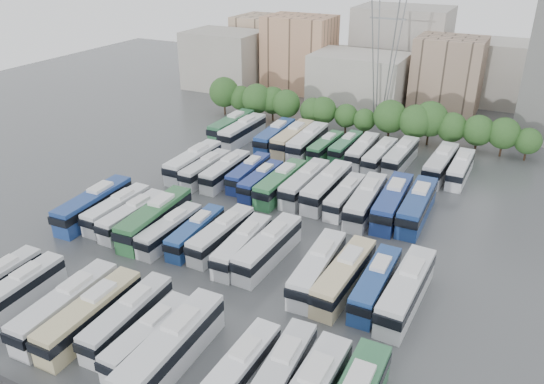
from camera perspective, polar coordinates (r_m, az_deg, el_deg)
The scene contains 49 objects.
ground at distance 70.03m, azimuth -1.88°, elevation -4.27°, with size 220.00×220.00×0.00m, color #424447.
tree_line at distance 104.61m, azimuth 8.51°, elevation 8.48°, with size 65.63×7.94×8.26m.
city_buildings at distance 133.06m, azimuth 10.36°, elevation 13.60°, with size 102.00×35.00×20.00m.
electricity_pylon at distance 107.91m, azimuth 12.23°, elevation 16.50°, with size 9.00×6.91×33.83m.
bus_r0_s2 at distance 62.20m, azimuth -25.66°, elevation -9.52°, with size 2.79×11.33×3.53m.
bus_r0_s4 at distance 57.62m, azimuth -21.25°, elevation -11.34°, with size 3.11×12.76×3.98m.
bus_r0_s5 at distance 55.72m, azimuth -18.93°, elevation -12.35°, with size 2.85×12.53×3.92m.
bus_r0_s6 at distance 54.61m, azimuth -15.24°, elevation -12.83°, with size 2.79×11.66×3.64m.
bus_r0_s7 at distance 52.14m, azimuth -13.18°, elevation -14.86°, with size 2.59×10.86×3.39m.
bus_r0_s8 at distance 49.88m, azimuth -10.76°, elevation -16.13°, with size 3.13×13.70×4.29m.
bus_r0_s10 at distance 47.44m, azimuth -3.78°, elevation -18.85°, with size 2.84×11.58×3.61m.
bus_r0_s11 at distance 47.12m, azimuth 0.84°, elevation -19.12°, with size 3.07×11.77×3.66m.
bus_r1_s0 at distance 76.41m, azimuth -18.60°, elevation -1.26°, with size 3.51×13.40×4.17m.
bus_r1_s1 at distance 74.90m, azimuth -16.32°, elevation -1.74°, with size 2.50×11.42×3.58m.
bus_r1_s2 at distance 72.58m, azimuth -14.75°, elevation -2.45°, with size 2.65×11.41×3.57m.
bus_r1_s3 at distance 70.53m, azimuth -12.45°, elevation -2.75°, with size 3.60×13.63×4.24m.
bus_r1_s4 at distance 68.25m, azimuth -10.92°, elevation -3.99°, with size 2.65×11.08×3.46m.
bus_r1_s5 at distance 67.28m, azimuth -8.21°, elevation -4.26°, with size 2.80×10.92×3.40m.
bus_r1_s6 at distance 66.09m, azimuth -5.46°, elevation -4.55°, with size 3.03×11.82×3.68m.
bus_r1_s7 at distance 63.73m, azimuth -3.20°, elevation -5.73°, with size 2.98×11.71×3.65m.
bus_r1_s8 at distance 62.93m, azimuth -0.41°, elevation -5.97°, with size 3.26×12.67×3.94m.
bus_r1_s10 at distance 59.55m, azimuth 4.91°, elevation -8.11°, with size 3.29×12.69×3.95m.
bus_r1_s11 at distance 58.61m, azimuth 7.77°, elevation -8.88°, with size 3.33×12.77×3.97m.
bus_r1_s12 at distance 58.20m, azimuth 11.09°, elevation -9.60°, with size 2.60×11.81×3.70m.
bus_r1_s13 at distance 57.55m, azimuth 14.25°, elevation -10.15°, with size 3.38×13.35×4.16m.
bus_r2_s1 at distance 87.34m, azimuth -8.43°, elevation 3.27°, with size 2.94×13.09×4.10m.
bus_r2_s2 at distance 84.92m, azimuth -7.17°, elevation 2.49°, with size 2.69×11.46×3.58m.
bus_r2_s3 at distance 83.69m, azimuth -5.01°, elevation 2.29°, with size 2.74×11.89×3.72m.
bus_r2_s4 at distance 83.06m, azimuth -2.53°, elevation 2.12°, with size 2.87×11.40×3.55m.
bus_r2_s5 at distance 80.47m, azimuth -1.18°, elevation 1.29°, with size 2.46×10.97×3.44m.
bus_r2_s6 at distance 78.92m, azimuth 0.95°, elevation 1.00°, with size 3.03×12.82×4.01m.
bus_r2_s7 at distance 79.03m, azimuth 3.55°, elevation 0.99°, with size 3.02×12.90×4.03m.
bus_r2_s8 at distance 78.00m, azimuth 5.92°, elevation 0.62°, with size 3.18×13.45×4.20m.
bus_r2_s9 at distance 76.11m, azimuth 7.86°, elevation -0.43°, with size 2.62×11.34×3.55m.
bus_r2_s10 at distance 74.59m, azimuth 10.04°, elevation -0.92°, with size 3.41×13.28×4.13m.
bus_r2_s11 at distance 74.83m, azimuth 12.82°, elevation -1.03°, with size 3.51×13.81×4.30m.
bus_r2_s12 at distance 74.66m, azimuth 15.35°, elevation -1.42°, with size 3.16×13.57×4.24m.
bus_r3_s0 at distance 103.44m, azimuth -4.35°, elevation 7.10°, with size 3.06×13.28×4.16m.
bus_r3_s1 at distance 100.41m, azimuth -3.17°, elevation 6.56°, with size 3.14×13.39×4.19m.
bus_r3_s3 at distance 97.75m, azimuth 0.33°, elevation 6.03°, with size 3.39×13.18×4.10m.
bus_r3_s4 at distance 96.68m, azimuth 2.22°, elevation 5.81°, with size 3.02×13.39×4.19m.
bus_r3_s5 at distance 95.21m, azimuth 3.86°, elevation 5.45°, with size 3.17×13.44×4.20m.
bus_r3_s6 at distance 94.03m, azimuth 5.77°, elevation 4.88°, with size 2.92×11.13×3.46m.
bus_r3_s7 at distance 94.54m, azimuth 7.93°, elevation 4.87°, with size 2.81×11.04×3.44m.
bus_r3_s8 at distance 92.78m, azimuth 9.69°, elevation 4.42°, with size 2.72×11.90×3.72m.
bus_r3_s9 at distance 91.10m, azimuth 11.52°, elevation 3.85°, with size 3.08×11.89×3.70m.
bus_r3_s10 at distance 91.38m, azimuth 13.68°, elevation 3.78°, with size 3.29×12.68×3.94m.
bus_r3_s12 at distance 89.70m, azimuth 17.68°, elevation 2.91°, with size 3.51×13.20×4.10m.
bus_r3_s13 at distance 89.42m, azimuth 19.60°, elevation 2.40°, with size 2.77×11.79×3.69m.
Camera 1 is at (29.21, -53.12, 35.06)m, focal length 35.00 mm.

